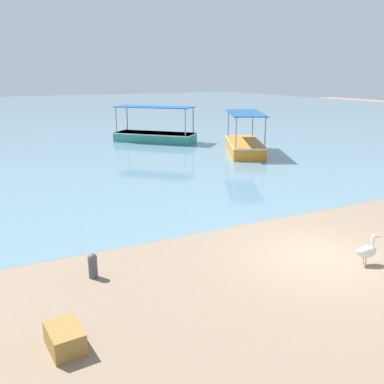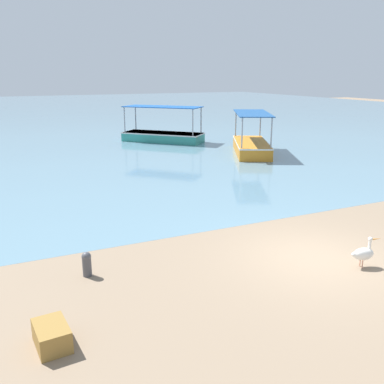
% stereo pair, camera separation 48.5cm
% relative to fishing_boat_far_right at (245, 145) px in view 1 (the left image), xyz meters
% --- Properties ---
extents(ground, '(120.00, 120.00, 0.00)m').
position_rel_fishing_boat_far_right_xyz_m(ground, '(-6.93, -13.84, -0.53)').
color(ground, '#88715A').
extents(harbor_water, '(110.00, 90.00, 0.00)m').
position_rel_fishing_boat_far_right_xyz_m(harbor_water, '(-6.93, 34.16, -0.52)').
color(harbor_water, slate).
rests_on(harbor_water, ground).
extents(fishing_boat_far_right, '(4.10, 5.64, 2.47)m').
position_rel_fishing_boat_far_right_xyz_m(fishing_boat_far_right, '(0.00, 0.00, 0.00)').
color(fishing_boat_far_right, orange).
rests_on(fishing_boat_far_right, harbor_water).
extents(fishing_boat_center, '(5.46, 5.49, 2.50)m').
position_rel_fishing_boat_far_right_xyz_m(fishing_boat_center, '(-3.16, 6.75, -0.02)').
color(fishing_boat_center, teal).
rests_on(fishing_boat_center, harbor_water).
extents(pelican, '(0.80, 0.39, 0.80)m').
position_rel_fishing_boat_far_right_xyz_m(pelican, '(-6.17, -14.78, -0.15)').
color(pelican, '#E0997A').
rests_on(pelican, ground).
extents(mooring_bollard, '(0.23, 0.23, 0.62)m').
position_rel_fishing_boat_far_right_xyz_m(mooring_bollard, '(-12.60, -12.30, -0.20)').
color(mooring_bollard, '#47474C').
rests_on(mooring_bollard, ground).
extents(cargo_crate, '(0.62, 0.88, 0.42)m').
position_rel_fishing_boat_far_right_xyz_m(cargo_crate, '(-13.76, -14.83, -0.32)').
color(cargo_crate, olive).
rests_on(cargo_crate, ground).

